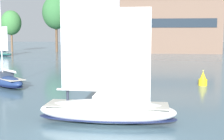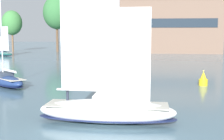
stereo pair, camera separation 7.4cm
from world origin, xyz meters
name	(u,v)px [view 2 (the right image)]	position (x,y,z in m)	size (l,w,h in m)	color
ground_plane	(107,123)	(0.00, 0.00, 0.00)	(400.00, 400.00, 0.00)	slate
waterfront_building	(157,25)	(4.95, 85.21, 9.08)	(41.59, 17.98, 18.08)	brown
tree_shore_center	(57,13)	(-29.09, 82.52, 13.39)	(9.29, 9.29, 19.12)	brown
tree_shore_right	(12,23)	(-44.77, 81.34, 9.94)	(6.90, 6.90, 14.21)	brown
sailboat_main	(107,108)	(0.02, 0.00, 1.11)	(10.26, 2.88, 14.10)	white
sailboat_moored_near_marina	(6,80)	(-14.65, 13.93, 0.78)	(7.84, 7.17, 11.43)	navy
sailboat_moored_mid_channel	(3,53)	(-38.74, 62.05, 0.77)	(6.83, 4.24, 9.13)	#194C47
channel_buoy	(203,79)	(9.70, 17.56, 0.77)	(1.08, 1.08, 1.96)	yellow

